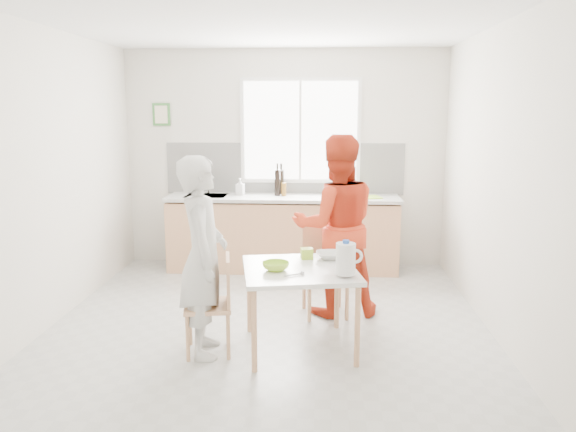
% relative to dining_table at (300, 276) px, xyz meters
% --- Properties ---
extents(ground, '(4.50, 4.50, 0.00)m').
position_rel_dining_table_xyz_m(ground, '(-0.30, 0.40, -0.62)').
color(ground, '#B7B7B2').
rests_on(ground, ground).
extents(room_shell, '(4.50, 4.50, 4.50)m').
position_rel_dining_table_xyz_m(room_shell, '(-0.30, 0.40, 1.02)').
color(room_shell, silver).
rests_on(room_shell, ground).
extents(window, '(1.50, 0.06, 1.30)m').
position_rel_dining_table_xyz_m(window, '(-0.10, 2.63, 1.08)').
color(window, white).
rests_on(window, room_shell).
extents(backsplash, '(3.00, 0.02, 0.65)m').
position_rel_dining_table_xyz_m(backsplash, '(-0.30, 2.64, 0.60)').
color(backsplash, white).
rests_on(backsplash, room_shell).
extents(picture_frame, '(0.22, 0.03, 0.28)m').
position_rel_dining_table_xyz_m(picture_frame, '(-1.85, 2.63, 1.28)').
color(picture_frame, '#3D7E39').
rests_on(picture_frame, room_shell).
extents(kitchen_counter, '(2.84, 0.64, 1.37)m').
position_rel_dining_table_xyz_m(kitchen_counter, '(-0.31, 2.35, -0.20)').
color(kitchen_counter, tan).
rests_on(kitchen_counter, ground).
extents(dining_table, '(1.04, 1.04, 0.69)m').
position_rel_dining_table_xyz_m(dining_table, '(0.00, 0.00, 0.00)').
color(dining_table, white).
rests_on(dining_table, ground).
extents(chair_left, '(0.43, 0.43, 0.80)m').
position_rel_dining_table_xyz_m(chair_left, '(-0.68, -0.12, -0.18)').
color(chair_left, tan).
rests_on(chair_left, ground).
extents(chair_far, '(0.48, 0.48, 0.91)m').
position_rel_dining_table_xyz_m(chair_far, '(0.20, 0.87, -0.12)').
color(chair_far, tan).
rests_on(chair_far, ground).
extents(person_white, '(0.48, 0.65, 1.62)m').
position_rel_dining_table_xyz_m(person_white, '(-0.76, -0.13, 0.19)').
color(person_white, silver).
rests_on(person_white, ground).
extents(person_red, '(0.95, 0.79, 1.74)m').
position_rel_dining_table_xyz_m(person_red, '(0.31, 0.85, 0.25)').
color(person_red, red).
rests_on(person_red, ground).
extents(bowl_green, '(0.25, 0.25, 0.07)m').
position_rel_dining_table_xyz_m(bowl_green, '(-0.19, -0.08, 0.11)').
color(bowl_green, '#A2D731').
rests_on(bowl_green, dining_table).
extents(bowl_white, '(0.28, 0.28, 0.06)m').
position_rel_dining_table_xyz_m(bowl_white, '(0.25, 0.30, 0.10)').
color(bowl_white, silver).
rests_on(bowl_white, dining_table).
extents(milk_jug, '(0.21, 0.15, 0.27)m').
position_rel_dining_table_xyz_m(milk_jug, '(0.37, -0.22, 0.22)').
color(milk_jug, white).
rests_on(milk_jug, dining_table).
extents(green_box, '(0.12, 0.12, 0.09)m').
position_rel_dining_table_xyz_m(green_box, '(0.05, 0.29, 0.12)').
color(green_box, '#A5D230').
rests_on(green_box, dining_table).
extents(spoon, '(0.14, 0.09, 0.01)m').
position_rel_dining_table_xyz_m(spoon, '(-0.04, -0.23, 0.08)').
color(spoon, '#A5A5AA').
rests_on(spoon, dining_table).
extents(cutting_board, '(0.40, 0.33, 0.01)m').
position_rel_dining_table_xyz_m(cutting_board, '(0.70, 2.29, 0.30)').
color(cutting_board, '#9DD531').
rests_on(cutting_board, kitchen_counter).
extents(wine_bottle_a, '(0.07, 0.07, 0.32)m').
position_rel_dining_table_xyz_m(wine_bottle_a, '(-0.37, 2.40, 0.46)').
color(wine_bottle_a, black).
rests_on(wine_bottle_a, kitchen_counter).
extents(wine_bottle_b, '(0.07, 0.07, 0.30)m').
position_rel_dining_table_xyz_m(wine_bottle_b, '(-0.34, 2.55, 0.45)').
color(wine_bottle_b, black).
rests_on(wine_bottle_b, kitchen_counter).
extents(jar_amber, '(0.06, 0.06, 0.16)m').
position_rel_dining_table_xyz_m(jar_amber, '(-0.29, 2.39, 0.38)').
color(jar_amber, brown).
rests_on(jar_amber, kitchen_counter).
extents(soap_bottle, '(0.11, 0.11, 0.21)m').
position_rel_dining_table_xyz_m(soap_bottle, '(-0.84, 2.42, 0.40)').
color(soap_bottle, '#999999').
rests_on(soap_bottle, kitchen_counter).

